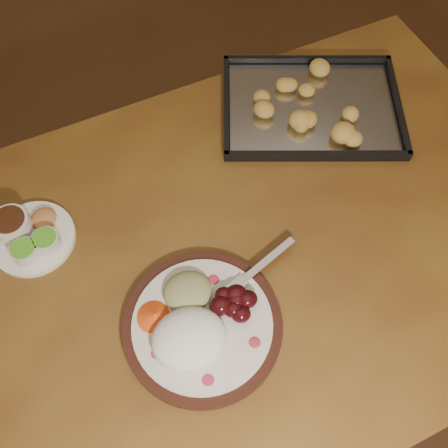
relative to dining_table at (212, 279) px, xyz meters
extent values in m
plane|color=#4F351B|center=(-0.07, 0.30, -0.65)|extent=(4.00, 4.00, 0.00)
cube|color=brown|center=(0.00, 0.00, 0.08)|extent=(1.64, 1.16, 0.04)
cylinder|color=#4C3416|center=(0.60, 0.50, -0.30)|extent=(0.07, 0.07, 0.71)
cylinder|color=black|center=(-0.05, -0.13, 0.11)|extent=(0.29, 0.29, 0.02)
cylinder|color=silver|center=(-0.05, -0.13, 0.12)|extent=(0.26, 0.26, 0.01)
ellipsoid|color=#B72B40|center=(-0.06, -0.23, 0.12)|extent=(0.02, 0.02, 0.00)
ellipsoid|color=#B72B40|center=(0.04, -0.19, 0.12)|extent=(0.02, 0.02, 0.00)
ellipsoid|color=#B72B40|center=(-0.01, -0.05, 0.12)|extent=(0.02, 0.02, 0.00)
ellipsoid|color=#B72B40|center=(-0.14, -0.16, 0.12)|extent=(0.02, 0.02, 0.00)
ellipsoid|color=white|center=(-0.08, -0.16, 0.13)|extent=(0.18, 0.17, 0.06)
ellipsoid|color=#3F090E|center=(0.01, -0.12, 0.13)|extent=(0.04, 0.03, 0.03)
ellipsoid|color=#3F090E|center=(0.03, -0.10, 0.13)|extent=(0.04, 0.03, 0.03)
ellipsoid|color=#3F090E|center=(0.00, -0.09, 0.13)|extent=(0.04, 0.03, 0.03)
ellipsoid|color=#3F090E|center=(0.04, -0.11, 0.13)|extent=(0.04, 0.03, 0.03)
ellipsoid|color=#3F090E|center=(-0.01, -0.11, 0.13)|extent=(0.04, 0.03, 0.03)
ellipsoid|color=#3F090E|center=(0.02, -0.11, 0.13)|extent=(0.04, 0.03, 0.03)
ellipsoid|color=#3F090E|center=(0.02, -0.14, 0.13)|extent=(0.04, 0.03, 0.03)
ellipsoid|color=tan|center=(-0.06, -0.07, 0.13)|extent=(0.12, 0.12, 0.04)
cone|color=#EF4815|center=(-0.13, -0.10, 0.13)|extent=(0.09, 0.09, 0.03)
cube|color=silver|center=(0.10, -0.04, 0.12)|extent=(0.13, 0.08, 0.00)
cube|color=silver|center=(0.03, -0.08, 0.12)|extent=(0.04, 0.04, 0.00)
cylinder|color=silver|center=(0.02, -0.10, 0.12)|extent=(0.03, 0.02, 0.00)
cylinder|color=silver|center=(0.01, -0.09, 0.12)|extent=(0.03, 0.02, 0.00)
cylinder|color=silver|center=(0.01, -0.08, 0.12)|extent=(0.03, 0.02, 0.00)
cylinder|color=silver|center=(0.01, -0.08, 0.12)|extent=(0.03, 0.02, 0.00)
cylinder|color=white|center=(-0.34, 0.13, 0.10)|extent=(0.17, 0.17, 0.01)
cylinder|color=silver|center=(-0.35, 0.09, 0.13)|extent=(0.05, 0.05, 0.03)
cylinder|color=#50A821|center=(-0.35, 0.09, 0.14)|extent=(0.05, 0.05, 0.00)
cylinder|color=silver|center=(-0.30, 0.10, 0.13)|extent=(0.05, 0.05, 0.03)
cylinder|color=#50A821|center=(-0.30, 0.10, 0.14)|extent=(0.05, 0.05, 0.00)
cylinder|color=silver|center=(-0.37, 0.16, 0.13)|extent=(0.07, 0.07, 0.04)
cylinder|color=black|center=(-0.37, 0.16, 0.15)|extent=(0.06, 0.06, 0.00)
ellipsoid|color=#CB8747|center=(-0.31, 0.16, 0.12)|extent=(0.05, 0.05, 0.02)
cube|color=black|center=(0.32, 0.32, 0.10)|extent=(0.47, 0.39, 0.01)
cube|color=black|center=(0.36, 0.46, 0.11)|extent=(0.40, 0.11, 0.02)
cube|color=black|center=(0.29, 0.18, 0.11)|extent=(0.40, 0.11, 0.02)
cube|color=black|center=(0.51, 0.27, 0.11)|extent=(0.08, 0.29, 0.02)
cube|color=black|center=(0.13, 0.37, 0.11)|extent=(0.08, 0.29, 0.02)
cube|color=silver|center=(0.32, 0.32, 0.11)|extent=(0.44, 0.36, 0.00)
ellipsoid|color=gold|center=(0.37, 0.31, 0.12)|extent=(0.05, 0.04, 0.03)
ellipsoid|color=gold|center=(0.42, 0.33, 0.12)|extent=(0.06, 0.06, 0.03)
ellipsoid|color=gold|center=(0.37, 0.39, 0.12)|extent=(0.06, 0.06, 0.03)
ellipsoid|color=gold|center=(0.33, 0.37, 0.12)|extent=(0.04, 0.05, 0.03)
ellipsoid|color=gold|center=(0.29, 0.40, 0.12)|extent=(0.06, 0.06, 0.03)
ellipsoid|color=gold|center=(0.28, 0.35, 0.12)|extent=(0.06, 0.06, 0.03)
ellipsoid|color=gold|center=(0.22, 0.35, 0.12)|extent=(0.05, 0.04, 0.03)
ellipsoid|color=gold|center=(0.25, 0.29, 0.12)|extent=(0.06, 0.06, 0.03)
ellipsoid|color=gold|center=(0.25, 0.29, 0.12)|extent=(0.06, 0.06, 0.03)
ellipsoid|color=gold|center=(0.30, 0.24, 0.12)|extent=(0.04, 0.05, 0.03)
ellipsoid|color=gold|center=(0.34, 0.28, 0.12)|extent=(0.06, 0.06, 0.03)
ellipsoid|color=gold|center=(0.40, 0.27, 0.12)|extent=(0.06, 0.06, 0.03)
camera|label=1|loc=(-0.08, -0.41, 0.99)|focal=40.00mm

